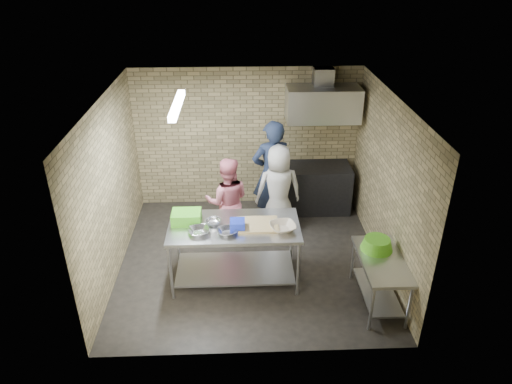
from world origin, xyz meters
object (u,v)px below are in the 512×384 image
side_counter (379,281)px  man_navy (272,174)px  green_basin (377,244)px  stove (318,188)px  woman_white (279,189)px  bottle_green (345,105)px  prep_table (235,252)px  woman_pink (228,201)px  green_crate (186,217)px  blue_tub (237,225)px

side_counter → man_navy: bearing=121.1°
green_basin → side_counter: bearing=-85.4°
stove → woman_white: woman_white is taller
bottle_green → woman_white: bearing=-142.4°
prep_table → woman_white: size_ratio=1.18×
side_counter → stove: bearing=99.3°
man_navy → stove: bearing=-165.4°
stove → woman_pink: (-1.71, -1.07, 0.33)m
green_basin → woman_pink: 2.57m
bottle_green → man_navy: bearing=-152.8°
prep_table → man_navy: man_navy is taller
stove → green_crate: size_ratio=2.81×
blue_tub → bottle_green: bearing=51.0°
prep_table → blue_tub: 0.56m
prep_table → side_counter: size_ratio=1.60×
blue_tub → man_navy: bearing=70.6°
bottle_green → side_counter: bearing=-90.0°
side_counter → green_crate: size_ratio=2.81×
prep_table → woman_white: bearing=60.8°
prep_table → man_navy: size_ratio=0.97×
side_counter → bottle_green: bottle_green is taller
green_crate → woman_white: woman_white is taller
bottle_green → woman_white: size_ratio=0.09×
prep_table → woman_white: (0.77, 1.38, 0.34)m
green_crate → woman_pink: size_ratio=0.27×
woman_pink → stove: bearing=-147.8°
green_basin → woman_pink: bearing=146.4°
woman_white → blue_tub: bearing=58.0°
stove → man_navy: 1.17m
green_crate → woman_white: 1.95m
green_crate → woman_pink: woman_pink is taller
side_counter → blue_tub: (-2.00, 0.52, 0.66)m
stove → blue_tub: 2.77m
woman_pink → woman_white: size_ratio=0.96×
side_counter → green_crate: green_crate is taller
man_navy → blue_tub: bearing=58.4°
stove → green_basin: bearing=-80.2°
woman_white → man_navy: bearing=-75.6°
green_basin → woman_white: (-1.26, 1.76, -0.02)m
blue_tub → woman_white: (0.72, 1.48, -0.21)m
stove → side_counter: bearing=-80.7°
blue_tub → green_basin: size_ratio=0.46×
side_counter → woman_pink: (-2.16, 1.68, 0.41)m
side_counter → blue_tub: 2.17m
blue_tub → bottle_green: 3.32m
blue_tub → man_navy: 1.86m
blue_tub → prep_table: bearing=116.6°
bottle_green → man_navy: (-1.38, -0.71, -1.02)m
green_basin → prep_table: bearing=169.5°
side_counter → man_navy: man_navy is taller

